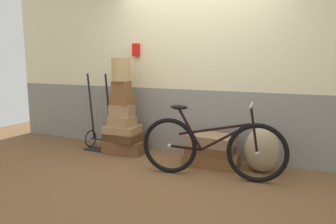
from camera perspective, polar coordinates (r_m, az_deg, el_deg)
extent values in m
cube|color=brown|center=(4.31, 1.25, -10.62)|extent=(9.07, 5.20, 0.06)
cube|color=gray|center=(4.93, 5.35, -1.73)|extent=(7.07, 0.20, 1.00)
cube|color=beige|center=(4.87, 5.60, 14.86)|extent=(7.07, 0.20, 1.83)
cube|color=red|center=(5.15, -5.75, 11.01)|extent=(0.10, 0.08, 0.20)
cube|color=brown|center=(5.08, -7.64, -6.09)|extent=(0.67, 0.50, 0.20)
cube|color=#4C2D19|center=(5.01, -7.96, -4.42)|extent=(0.58, 0.43, 0.12)
cube|color=#9E754C|center=(5.01, -8.20, -3.07)|extent=(0.55, 0.45, 0.11)
cube|color=#9E754C|center=(4.95, -8.25, -1.63)|extent=(0.39, 0.32, 0.15)
cube|color=#9E754C|center=(4.96, -8.22, 0.31)|extent=(0.36, 0.29, 0.18)
cube|color=brown|center=(4.95, -8.17, 2.26)|extent=(0.34, 0.29, 0.16)
cube|color=brown|center=(4.92, -8.37, 4.34)|extent=(0.26, 0.20, 0.20)
cube|color=brown|center=(4.47, 7.79, -8.36)|extent=(0.78, 0.50, 0.17)
cube|color=brown|center=(4.41, 7.57, -6.66)|extent=(0.64, 0.38, 0.11)
cube|color=#937051|center=(4.42, 7.84, -4.94)|extent=(0.67, 0.49, 0.14)
cylinder|color=tan|center=(4.90, -8.44, 7.54)|extent=(0.28, 0.28, 0.35)
torus|color=black|center=(5.49, -13.69, -4.62)|extent=(0.02, 0.29, 0.29)
torus|color=black|center=(5.25, -10.19, -5.15)|extent=(0.02, 0.29, 0.29)
cylinder|color=black|center=(5.37, -11.98, -4.88)|extent=(0.41, 0.02, 0.02)
cylinder|color=black|center=(5.37, -13.65, 0.97)|extent=(0.03, 0.14, 1.08)
cylinder|color=black|center=(5.16, -10.63, 0.74)|extent=(0.03, 0.14, 1.08)
cube|color=black|center=(5.32, -12.66, -6.54)|extent=(0.37, 0.22, 0.02)
ellipsoid|color=#9E8966|center=(4.30, 16.47, -6.52)|extent=(0.44, 0.37, 0.58)
torus|color=black|center=(4.08, 0.27, -6.05)|extent=(0.72, 0.15, 0.72)
sphere|color=#B2B2B7|center=(4.08, 0.27, -6.05)|extent=(0.05, 0.05, 0.05)
torus|color=black|center=(3.90, 15.69, -7.10)|extent=(0.72, 0.15, 0.72)
sphere|color=#B2B2B7|center=(3.90, 15.69, -7.10)|extent=(0.05, 0.05, 0.05)
cube|color=black|center=(3.89, 10.18, -4.50)|extent=(0.59, 0.11, 0.38)
cube|color=black|center=(3.95, 3.98, -3.10)|extent=(0.31, 0.07, 0.51)
cube|color=black|center=(4.02, 3.07, -6.40)|extent=(0.41, 0.08, 0.05)
cube|color=black|center=(3.89, 8.14, -3.08)|extent=(0.87, 0.15, 0.20)
cube|color=black|center=(3.84, 15.19, -3.21)|extent=(0.12, 0.04, 0.54)
ellipsoid|color=black|center=(3.94, 2.01, 0.86)|extent=(0.23, 0.12, 0.06)
cylinder|color=#A5A5AD|center=(3.79, 14.70, 1.23)|extent=(0.09, 0.46, 0.02)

